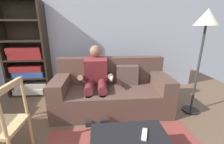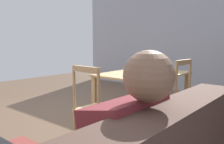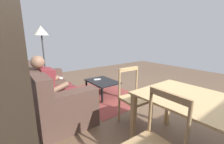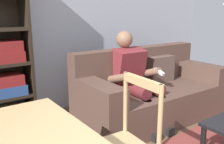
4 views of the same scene
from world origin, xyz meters
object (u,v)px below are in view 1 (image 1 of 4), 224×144
couch (112,91)px  floor_lamp (205,28)px  bookshelf (28,60)px  coffee_table (130,144)px  person_lounging (96,78)px  tv_remote (144,134)px  dining_chair_facing_couch (3,125)px

couch → floor_lamp: bearing=-10.8°
bookshelf → floor_lamp: (3.12, -1.04, 0.67)m
floor_lamp → coffee_table: bearing=-143.3°
person_lounging → tv_remote: size_ratio=6.70×
bookshelf → dining_chair_facing_couch: 1.86m
couch → coffee_table: bearing=-87.0°
person_lounging → coffee_table: 1.33m
couch → floor_lamp: 1.80m
tv_remote → dining_chair_facing_couch: dining_chair_facing_couch is taller
couch → dining_chair_facing_couch: (-1.27, -1.00, 0.11)m
floor_lamp → bookshelf: bearing=161.6°
person_lounging → bookshelf: bearing=151.9°
tv_remote → bookshelf: bookshelf is taller
bookshelf → floor_lamp: 3.36m
couch → coffee_table: couch is taller
dining_chair_facing_couch → floor_lamp: 2.93m
dining_chair_facing_couch → coffee_table: bearing=-10.8°
person_lounging → bookshelf: 1.65m
tv_remote → coffee_table: bearing=39.6°
coffee_table → couch: bearing=93.0°
tv_remote → dining_chair_facing_couch: (-1.49, 0.20, 0.06)m
person_lounging → dining_chair_facing_couch: bearing=-134.4°
couch → tv_remote: bearing=-79.5°
couch → dining_chair_facing_couch: bearing=-141.6°
coffee_table → tv_remote: 0.18m
floor_lamp → person_lounging: bearing=170.9°
person_lounging → couch: bearing=-0.5°
person_lounging → coffee_table: size_ratio=1.41×
couch → person_lounging: size_ratio=1.75×
person_lounging → dining_chair_facing_couch: (-0.98, -1.00, -0.14)m
person_lounging → tv_remote: 1.33m
coffee_table → dining_chair_facing_couch: dining_chair_facing_couch is taller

